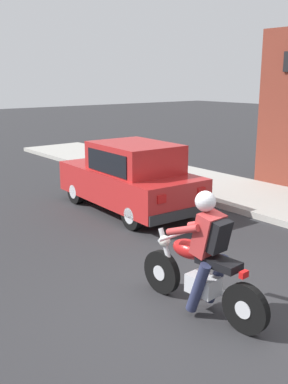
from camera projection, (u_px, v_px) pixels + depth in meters
name	position (u px, v px, depth m)	size (l,w,h in m)	color
ground_plane	(213.00, 309.00, 5.90)	(80.00, 80.00, 0.00)	#2B2B2D
sidewalk_curb	(259.00, 198.00, 11.10)	(2.60, 22.00, 0.14)	#ADAAA3
motorcycle_with_rider	(202.00, 263.00, 5.69)	(0.59, 2.02, 1.62)	black
car_hatchback	(130.00, 178.00, 10.12)	(1.80, 3.85, 1.57)	black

